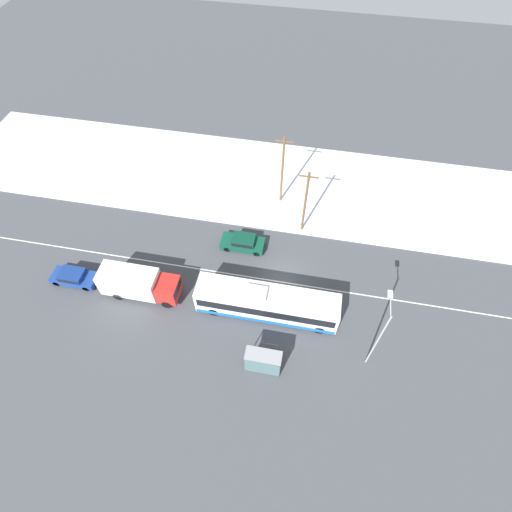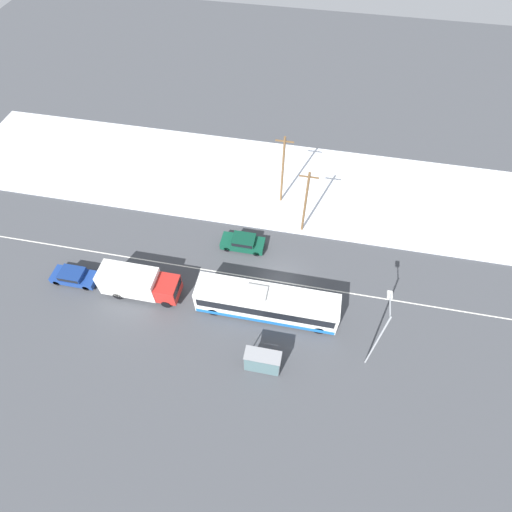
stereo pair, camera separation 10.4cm
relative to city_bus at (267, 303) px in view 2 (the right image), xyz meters
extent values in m
plane|color=#424449|center=(0.80, 3.37, -1.53)|extent=(120.00, 120.00, 0.00)
cube|color=silver|center=(0.80, 16.55, -1.47)|extent=(80.00, 14.05, 0.12)
cube|color=silver|center=(0.80, 3.37, -1.53)|extent=(60.00, 0.12, 0.00)
cube|color=white|center=(0.00, 0.00, 0.05)|extent=(12.36, 2.55, 2.61)
cube|color=black|center=(0.00, 0.00, 0.37)|extent=(11.86, 2.57, 0.99)
cube|color=blue|center=(0.00, 0.00, -1.02)|extent=(12.23, 2.57, 0.47)
cube|color=#B2B2B2|center=(-0.92, 0.00, 1.48)|extent=(1.80, 1.40, 0.24)
cylinder|color=black|center=(4.78, -1.14, -1.03)|extent=(1.00, 0.28, 1.00)
cylinder|color=black|center=(4.78, 1.13, -1.03)|extent=(1.00, 0.28, 1.00)
cylinder|color=black|center=(-4.57, -1.14, -1.03)|extent=(1.00, 0.28, 1.00)
cylinder|color=black|center=(-4.57, 1.13, -1.03)|extent=(1.00, 0.28, 1.00)
cube|color=silver|center=(-12.47, -0.18, 0.15)|extent=(5.22, 2.30, 2.37)
cube|color=red|center=(-8.91, -0.18, -0.11)|extent=(1.90, 2.19, 1.85)
cube|color=black|center=(-7.98, -0.18, 0.26)|extent=(0.06, 1.96, 0.81)
cylinder|color=black|center=(-8.91, -1.20, -1.08)|extent=(0.90, 0.26, 0.90)
cylinder|color=black|center=(-8.91, 0.84, -1.08)|extent=(0.90, 0.26, 0.90)
cylinder|color=black|center=(-13.51, -1.20, -1.08)|extent=(0.90, 0.26, 0.90)
cylinder|color=black|center=(-13.51, 0.84, -1.08)|extent=(0.90, 0.26, 0.90)
cube|color=#0F4733|center=(-3.62, 6.80, -0.95)|extent=(4.29, 1.80, 0.72)
cube|color=#0D3C2B|center=(-3.51, 6.80, -0.34)|extent=(2.23, 1.66, 0.50)
cube|color=black|center=(-3.51, 6.80, -0.33)|extent=(2.05, 1.69, 0.40)
cylinder|color=black|center=(-5.06, 6.01, -1.21)|extent=(0.64, 0.22, 0.64)
cylinder|color=black|center=(-5.06, 7.59, -1.21)|extent=(0.64, 0.22, 0.64)
cylinder|color=black|center=(-2.07, 6.01, -1.21)|extent=(0.64, 0.22, 0.64)
cylinder|color=black|center=(-2.07, 7.59, -1.21)|extent=(0.64, 0.22, 0.64)
cube|color=navy|center=(-18.24, -0.12, -1.00)|extent=(4.23, 1.80, 0.60)
cube|color=navy|center=(-18.34, -0.12, -0.47)|extent=(2.20, 1.66, 0.47)
cube|color=black|center=(-18.34, -0.12, -0.46)|extent=(2.03, 1.69, 0.37)
cylinder|color=black|center=(-16.82, -0.91, -1.21)|extent=(0.64, 0.22, 0.64)
cylinder|color=black|center=(-16.82, 0.67, -1.21)|extent=(0.64, 0.22, 0.64)
cylinder|color=black|center=(-19.76, -0.91, -1.21)|extent=(0.64, 0.22, 0.64)
cylinder|color=black|center=(-19.76, 0.67, -1.21)|extent=(0.64, 0.22, 0.64)
cylinder|color=#23232D|center=(1.40, -4.27, -1.13)|extent=(0.12, 0.12, 0.79)
cylinder|color=#23232D|center=(1.64, -4.27, -1.13)|extent=(0.12, 0.12, 0.79)
cube|color=maroon|center=(1.52, -4.27, -0.41)|extent=(0.41, 0.22, 0.65)
sphere|color=#8E6647|center=(1.52, -4.27, 0.05)|extent=(0.28, 0.28, 0.28)
cylinder|color=maroon|center=(1.26, -4.27, -0.45)|extent=(0.10, 0.10, 0.62)
cylinder|color=maroon|center=(1.78, -4.27, -0.45)|extent=(0.10, 0.10, 0.62)
cube|color=gray|center=(0.58, -5.10, 0.84)|extent=(2.88, 1.20, 0.06)
cube|color=slate|center=(0.58, -5.68, -0.33)|extent=(2.77, 0.04, 2.16)
cylinder|color=#474C51|center=(-0.82, -4.54, -0.36)|extent=(0.08, 0.08, 2.34)
cylinder|color=#474C51|center=(1.99, -4.54, -0.36)|extent=(0.08, 0.08, 2.34)
cylinder|color=#474C51|center=(-0.82, -5.66, -0.36)|extent=(0.08, 0.08, 2.34)
cylinder|color=#474C51|center=(1.99, -5.66, -0.36)|extent=(0.08, 0.08, 2.34)
cylinder|color=#9EA3A8|center=(8.86, -3.08, 2.39)|extent=(0.14, 0.14, 7.84)
cylinder|color=#9EA3A8|center=(8.86, -2.12, 6.16)|extent=(0.10, 1.92, 0.10)
cube|color=silver|center=(8.86, -1.15, 6.09)|extent=(0.36, 0.60, 0.16)
cylinder|color=brown|center=(1.92, 10.17, 2.37)|extent=(0.24, 0.24, 7.81)
cube|color=brown|center=(1.92, 10.17, 5.78)|extent=(1.80, 0.12, 0.12)
cylinder|color=brown|center=(-0.89, 13.92, 2.69)|extent=(0.24, 0.24, 8.45)
cube|color=brown|center=(-0.89, 13.92, 6.42)|extent=(1.80, 0.12, 0.12)
camera|label=1|loc=(2.30, -17.21, 30.18)|focal=28.00mm
camera|label=2|loc=(2.40, -17.19, 30.18)|focal=28.00mm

